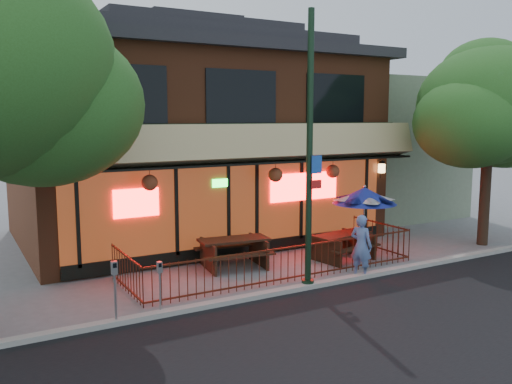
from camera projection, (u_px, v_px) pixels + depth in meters
ground at (299, 283)px, 14.39m from camera, size 80.00×80.00×0.00m
asphalt_street at (497, 376)px, 9.23m from camera, size 80.00×11.00×0.00m
curb at (310, 286)px, 13.95m from camera, size 80.00×0.25×0.12m
restaurant_building at (191, 124)px, 19.94m from camera, size 12.96×9.49×8.05m
neighbor_building at (367, 147)px, 25.02m from camera, size 6.00×7.00×6.00m
patio_fence at (289, 256)px, 14.74m from camera, size 8.44×2.62×1.00m
street_light at (309, 166)px, 13.61m from camera, size 0.43×0.32×7.00m
street_tree_right at (489, 100)px, 18.17m from camera, size 4.80×4.80×7.02m
picnic_table_left at (234, 248)px, 15.82m from camera, size 2.21×1.81×0.86m
picnic_table_right at (342, 242)px, 16.71m from camera, size 2.09×1.71×0.82m
patio_umbrella at (364, 196)px, 16.90m from camera, size 2.00×2.00×2.28m
pedestrian at (361, 246)px, 14.86m from camera, size 0.62×0.74×1.74m
parking_meter_near at (160, 279)px, 11.97m from camera, size 0.11×0.10×1.22m
parking_meter_far at (115, 282)px, 11.38m from camera, size 0.12×0.11×1.39m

